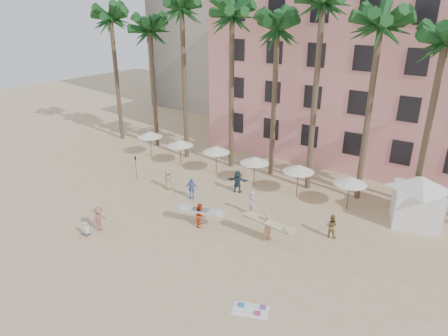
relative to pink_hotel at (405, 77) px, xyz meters
name	(u,v)px	position (x,y,z in m)	size (l,w,h in m)	color
ground	(161,259)	(-7.00, -26.00, -8.00)	(120.00, 120.00, 0.00)	#D1B789
pink_hotel	(405,77)	(0.00, 0.00, 0.00)	(35.00, 14.00, 16.00)	#FCA099
palm_row	(293,22)	(-6.49, -11.00, 4.97)	(44.40, 5.40, 16.30)	brown
umbrella_row	(234,154)	(-10.00, -13.50, -5.67)	(22.50, 2.70, 2.73)	#332B23
cabana	(418,196)	(4.48, -12.66, -5.93)	(5.57, 5.57, 3.50)	white
beach_towel	(251,310)	(-0.34, -26.63, -7.97)	(2.04, 1.58, 0.14)	white
carrier_yellow	(268,226)	(-2.80, -20.58, -6.92)	(3.13, 0.83, 1.95)	tan
carrier_white	(200,214)	(-7.50, -21.52, -7.09)	(2.87, 1.29, 1.69)	red
beachgoers	(206,196)	(-8.84, -19.09, -7.12)	(14.62, 11.51, 1.90)	tan
paddle	(136,165)	(-16.84, -18.51, -6.59)	(0.18, 0.04, 2.23)	black
seated_man	(85,231)	(-12.95, -26.88, -7.68)	(0.41, 0.71, 0.92)	#3F3F4C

